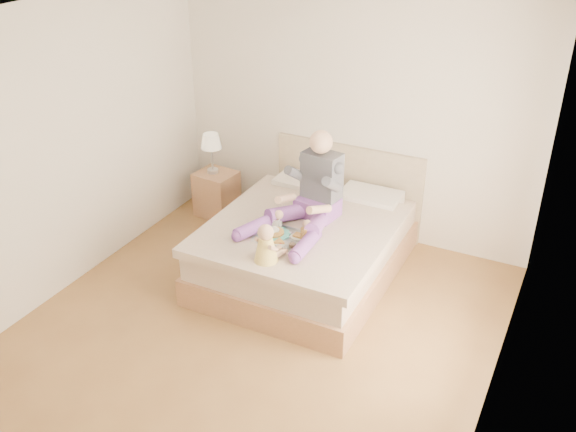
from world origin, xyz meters
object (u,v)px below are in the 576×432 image
at_px(bed, 310,242).
at_px(tray, 283,235).
at_px(nightstand, 217,194).
at_px(baby, 267,246).
at_px(adult, 310,196).

height_order(bed, tray, bed).
relative_size(nightstand, baby, 1.51).
bearing_deg(tray, baby, -81.91).
height_order(bed, baby, bed).
distance_m(nightstand, tray, 1.85).
bearing_deg(bed, adult, -66.84).
distance_m(tray, baby, 0.42).
height_order(tray, baby, baby).
bearing_deg(baby, bed, 112.43).
bearing_deg(bed, tray, -95.08).
relative_size(adult, baby, 3.24).
relative_size(tray, baby, 1.37).
relative_size(bed, adult, 1.91).
xyz_separation_m(bed, baby, (-0.00, -0.89, 0.44)).
distance_m(adult, baby, 0.83).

